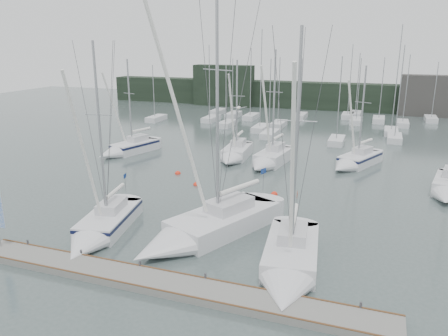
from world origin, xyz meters
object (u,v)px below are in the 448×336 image
object	(u,v)px
sailboat_mid_a	(126,149)
buoy_b	(274,195)
sailboat_near_right	(289,268)
sailboat_mid_b	(234,155)
sailboat_mid_d	(353,162)
sailboat_mid_c	(269,160)
buoy_a	(196,185)
sailboat_near_left	(100,229)
buoy_c	(178,174)
sailboat_near_center	(196,232)

from	to	relation	value
sailboat_mid_a	buoy_b	distance (m)	20.99
sailboat_near_right	buoy_b	xyz separation A→B (m)	(-3.89, 12.90, -0.56)
sailboat_mid_a	buoy_b	bearing A→B (deg)	-5.17
sailboat_mid_a	buoy_b	world-z (taller)	sailboat_mid_a
sailboat_mid_b	sailboat_mid_d	world-z (taller)	sailboat_mid_b
sailboat_near_right	sailboat_mid_c	world-z (taller)	sailboat_near_right
sailboat_mid_d	buoy_a	bearing A→B (deg)	-116.52
sailboat_near_right	sailboat_mid_d	distance (m)	24.10
sailboat_near_left	sailboat_near_right	distance (m)	12.98
buoy_b	buoy_c	distance (m)	10.79
sailboat_mid_b	sailboat_mid_d	size ratio (longest dim) A/B	1.04
sailboat_mid_a	sailboat_near_right	bearing A→B (deg)	-24.83
sailboat_mid_c	sailboat_mid_a	bearing A→B (deg)	-169.62
sailboat_near_left	buoy_a	bearing A→B (deg)	71.07
sailboat_near_left	buoy_c	world-z (taller)	sailboat_near_left
sailboat_near_center	buoy_b	size ratio (longest dim) A/B	31.37
sailboat_mid_b	sailboat_mid_d	xyz separation A→B (m)	(12.56, 1.55, -0.01)
buoy_a	sailboat_mid_b	bearing A→B (deg)	86.98
sailboat_near_center	sailboat_near_right	distance (m)	7.05
sailboat_near_center	sailboat_mid_c	distance (m)	19.05
sailboat_mid_c	sailboat_near_center	bearing A→B (deg)	-82.29
sailboat_near_center	sailboat_mid_c	bearing A→B (deg)	114.08
sailboat_near_right	buoy_b	bearing A→B (deg)	99.89
sailboat_mid_b	sailboat_mid_c	bearing A→B (deg)	-17.41
sailboat_near_left	sailboat_mid_a	world-z (taller)	sailboat_near_left
sailboat_mid_b	sailboat_mid_c	size ratio (longest dim) A/B	0.91
sailboat_mid_b	buoy_a	bearing A→B (deg)	-96.92
sailboat_near_right	sailboat_mid_d	xyz separation A→B (m)	(1.85, 24.02, 0.01)
sailboat_near_left	sailboat_mid_d	size ratio (longest dim) A/B	1.23
sailboat_mid_a	sailboat_mid_d	size ratio (longest dim) A/B	1.04
sailboat_mid_a	sailboat_mid_d	world-z (taller)	sailboat_mid_a
sailboat_near_center	buoy_c	distance (m)	15.34
sailboat_mid_b	sailboat_near_left	bearing A→B (deg)	-99.81
sailboat_mid_b	buoy_a	world-z (taller)	sailboat_mid_b
sailboat_mid_b	buoy_c	size ratio (longest dim) A/B	19.75
buoy_a	sailboat_mid_d	bearing A→B (deg)	39.92
sailboat_near_center	buoy_c	bearing A→B (deg)	144.37
buoy_b	sailboat_mid_a	bearing A→B (deg)	158.06
sailboat_mid_b	buoy_a	xyz separation A→B (m)	(-0.49, -9.38, -0.58)
sailboat_near_right	sailboat_mid_c	size ratio (longest dim) A/B	1.15
sailboat_near_center	buoy_a	world-z (taller)	sailboat_near_center
sailboat_mid_b	buoy_a	distance (m)	9.41
sailboat_mid_c	buoy_a	xyz separation A→B (m)	(-4.64, -8.38, -0.62)
sailboat_mid_c	buoy_b	xyz separation A→B (m)	(2.67, -8.58, -0.62)
sailboat_near_right	buoy_b	world-z (taller)	sailboat_near_right
sailboat_near_center	sailboat_near_left	bearing A→B (deg)	-141.43
sailboat_mid_d	sailboat_near_center	bearing A→B (deg)	-87.85
sailboat_mid_a	buoy_a	world-z (taller)	sailboat_mid_a
sailboat_near_right	sailboat_mid_b	distance (m)	24.90
sailboat_mid_d	buoy_c	size ratio (longest dim) A/B	19.01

